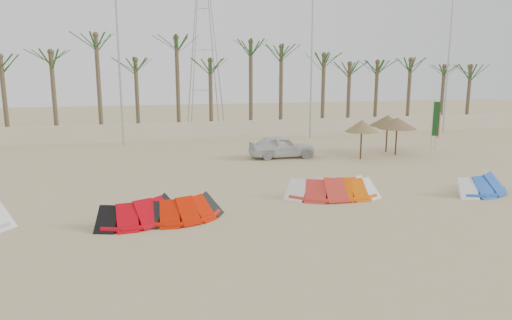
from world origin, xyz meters
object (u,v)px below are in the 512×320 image
object	(u,v)px
parasol_mid	(397,123)
kite_orange	(340,186)
kite_red_left	(141,209)
parasol_right	(388,121)
parasol_left	(362,126)
kite_red_mid	(182,206)
kite_red_right	(327,185)
car	(282,146)
kite_blue	(477,181)

from	to	relation	value
parasol_mid	kite_orange	bearing A→B (deg)	-133.30
kite_red_left	parasol_right	distance (m)	18.64
kite_orange	parasol_left	xyz separation A→B (m)	(4.70, 7.24, 1.56)
kite_red_left	kite_red_mid	distance (m)	1.43
kite_red_right	car	bearing A→B (deg)	85.00
kite_red_mid	kite_blue	world-z (taller)	same
kite_red_mid	car	distance (m)	12.35
kite_orange	parasol_left	distance (m)	8.78
kite_red_left	kite_orange	xyz separation A→B (m)	(8.11, 1.24, -0.00)
kite_blue	parasol_mid	xyz separation A→B (m)	(1.28, 8.67, 1.58)
kite_red_right	kite_blue	distance (m)	6.70
parasol_mid	kite_red_left	bearing A→B (deg)	-149.58
parasol_mid	car	bearing A→B (deg)	171.85
kite_red_right	parasol_mid	world-z (taller)	parasol_mid
kite_blue	parasol_right	xyz separation A→B (m)	(1.25, 9.74, 1.63)
car	parasol_mid	bearing A→B (deg)	-97.62
kite_red_left	parasol_mid	distance (m)	18.11
parasol_right	kite_red_left	bearing A→B (deg)	-146.69
kite_red_left	car	size ratio (longest dim) A/B	0.89
parasol_right	car	size ratio (longest dim) A/B	0.60
kite_red_mid	kite_red_right	xyz separation A→B (m)	(6.21, 1.47, 0.00)
kite_orange	kite_blue	world-z (taller)	same
parasol_mid	car	xyz separation A→B (m)	(-7.15, 1.02, -1.33)
car	kite_blue	bearing A→B (deg)	-148.30
kite_red_right	kite_blue	bearing A→B (deg)	-8.36
kite_red_right	car	size ratio (longest dim) A/B	0.94
kite_orange	car	bearing A→B (deg)	88.12
kite_red_right	parasol_right	world-z (taller)	parasol_right
parasol_left	parasol_right	bearing A→B (deg)	32.43
kite_red_mid	parasol_mid	world-z (taller)	parasol_mid
kite_red_right	parasol_mid	distance (m)	11.15
kite_red_right	kite_blue	world-z (taller)	same
kite_red_mid	car	world-z (taller)	car
kite_red_mid	parasol_left	bearing A→B (deg)	36.81
kite_red_left	kite_blue	world-z (taller)	same
parasol_mid	parasol_right	xyz separation A→B (m)	(-0.03, 1.07, 0.04)
parasol_mid	parasol_right	size ratio (longest dim) A/B	1.00
kite_red_mid	kite_orange	world-z (taller)	same
parasol_left	kite_red_mid	bearing A→B (deg)	-143.19
parasol_left	car	bearing A→B (deg)	159.22
kite_blue	parasol_right	bearing A→B (deg)	82.69
kite_red_left	kite_red_mid	bearing A→B (deg)	-1.50
kite_red_mid	parasol_mid	bearing A→B (deg)	33.00
kite_orange	parasol_right	size ratio (longest dim) A/B	1.36
kite_orange	kite_red_mid	bearing A→B (deg)	-169.18
kite_red_left	car	xyz separation A→B (m)	(8.41, 10.16, 0.26)
kite_red_mid	parasol_right	distance (m)	17.49
kite_red_mid	parasol_mid	size ratio (longest dim) A/B	1.38
parasol_left	parasol_right	size ratio (longest dim) A/B	0.97
kite_orange	kite_red_left	bearing A→B (deg)	-171.32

